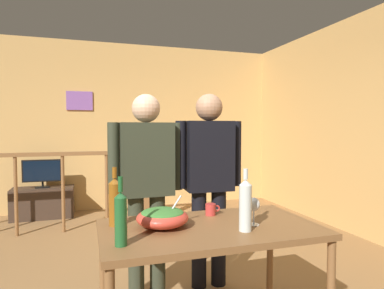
{
  "coord_description": "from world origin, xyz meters",
  "views": [
    {
      "loc": [
        -0.55,
        -2.67,
        1.39
      ],
      "look_at": [
        0.19,
        -0.34,
        1.27
      ],
      "focal_mm": 31.32,
      "sensor_mm": 36.0,
      "label": 1
    }
  ],
  "objects": [
    {
      "name": "person_standing_right",
      "position": [
        0.46,
        0.04,
        1.0
      ],
      "size": [
        0.59,
        0.24,
        1.68
      ],
      "rotation": [
        0.0,
        0.0,
        3.09
      ],
      "color": "black",
      "rests_on": "ground_plane"
    },
    {
      "name": "stair_railing",
      "position": [
        -0.66,
        2.04,
        0.69
      ],
      "size": [
        2.91,
        0.1,
        1.12
      ],
      "color": "brown",
      "rests_on": "ground_plane"
    },
    {
      "name": "mug_red",
      "position": [
        0.29,
        -0.47,
        0.81
      ],
      "size": [
        0.11,
        0.07,
        0.08
      ],
      "color": "#B7332D",
      "rests_on": "serving_table"
    },
    {
      "name": "wine_glass",
      "position": [
        0.46,
        -0.78,
        0.9
      ],
      "size": [
        0.08,
        0.08,
        0.18
      ],
      "color": "silver",
      "rests_on": "serving_table"
    },
    {
      "name": "side_wall_right",
      "position": [
        2.8,
        0.98,
        1.42
      ],
      "size": [
        0.1,
        4.89,
        2.83
      ],
      "primitive_type": "cube",
      "color": "tan",
      "rests_on": "ground_plane"
    },
    {
      "name": "flat_screen_tv",
      "position": [
        -1.2,
        2.88,
        0.73
      ],
      "size": [
        0.56,
        0.12,
        0.44
      ],
      "color": "black",
      "rests_on": "tv_console"
    },
    {
      "name": "framed_picture",
      "position": [
        -0.65,
        3.2,
        1.84
      ],
      "size": [
        0.41,
        0.03,
        0.31
      ],
      "primitive_type": "cube",
      "color": "#8153A0"
    },
    {
      "name": "wine_bottle_green",
      "position": [
        -0.38,
        -0.91,
        0.92
      ],
      "size": [
        0.07,
        0.07,
        0.37
      ],
      "color": "#1E5628",
      "rests_on": "serving_table"
    },
    {
      "name": "back_wall",
      "position": [
        0.0,
        3.26,
        1.42
      ],
      "size": [
        5.6,
        0.1,
        2.83
      ],
      "primitive_type": "cube",
      "color": "tan",
      "rests_on": "ground_plane"
    },
    {
      "name": "serving_table",
      "position": [
        0.19,
        -0.72,
        0.69
      ],
      "size": [
        1.36,
        0.78,
        0.77
      ],
      "color": "brown",
      "rests_on": "ground_plane"
    },
    {
      "name": "wine_bottle_amber",
      "position": [
        -0.38,
        -0.53,
        0.93
      ],
      "size": [
        0.08,
        0.08,
        0.37
      ],
      "color": "brown",
      "rests_on": "serving_table"
    },
    {
      "name": "person_standing_left",
      "position": [
        -0.08,
        0.04,
        0.99
      ],
      "size": [
        0.62,
        0.24,
        1.66
      ],
      "rotation": [
        0.0,
        0.0,
        3.19
      ],
      "color": "#2D3323",
      "rests_on": "ground_plane"
    },
    {
      "name": "salad_bowl",
      "position": [
        -0.1,
        -0.65,
        0.84
      ],
      "size": [
        0.33,
        0.33,
        0.2
      ],
      "color": "#CC3D2D",
      "rests_on": "serving_table"
    },
    {
      "name": "wine_bottle_clear",
      "position": [
        0.36,
        -0.88,
        0.93
      ],
      "size": [
        0.08,
        0.08,
        0.38
      ],
      "color": "silver",
      "rests_on": "serving_table"
    },
    {
      "name": "tv_console",
      "position": [
        -1.2,
        2.91,
        0.23
      ],
      "size": [
        0.9,
        0.4,
        0.47
      ],
      "primitive_type": "cube",
      "color": "#38281E",
      "rests_on": "ground_plane"
    }
  ]
}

